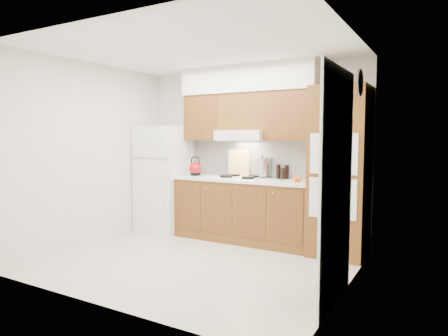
{
  "coord_description": "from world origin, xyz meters",
  "views": [
    {
      "loc": [
        2.7,
        -4.03,
        1.57
      ],
      "look_at": [
        0.12,
        0.45,
        1.15
      ],
      "focal_mm": 32.0,
      "sensor_mm": 36.0,
      "label": 1
    }
  ],
  "objects_px": {
    "oven_cabinet": "(340,172)",
    "kettle": "(195,169)",
    "fridge": "(164,179)",
    "stock_pot": "(262,167)"
  },
  "relations": [
    {
      "from": "oven_cabinet",
      "to": "kettle",
      "type": "xyz_separation_m",
      "value": [
        -2.25,
        -0.01,
        -0.05
      ]
    },
    {
      "from": "kettle",
      "to": "fridge",
      "type": "bearing_deg",
      "value": 162.65
    },
    {
      "from": "stock_pot",
      "to": "oven_cabinet",
      "type": "bearing_deg",
      "value": -10.88
    },
    {
      "from": "fridge",
      "to": "stock_pot",
      "type": "bearing_deg",
      "value": 9.25
    },
    {
      "from": "oven_cabinet",
      "to": "stock_pot",
      "type": "xyz_separation_m",
      "value": [
        -1.21,
        0.23,
        0.0
      ]
    },
    {
      "from": "fridge",
      "to": "oven_cabinet",
      "type": "distance_m",
      "value": 2.86
    },
    {
      "from": "fridge",
      "to": "kettle",
      "type": "bearing_deg",
      "value": 2.54
    },
    {
      "from": "oven_cabinet",
      "to": "fridge",
      "type": "bearing_deg",
      "value": -179.3
    },
    {
      "from": "oven_cabinet",
      "to": "stock_pot",
      "type": "bearing_deg",
      "value": 169.12
    },
    {
      "from": "kettle",
      "to": "stock_pot",
      "type": "xyz_separation_m",
      "value": [
        1.04,
        0.24,
        0.05
      ]
    }
  ]
}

